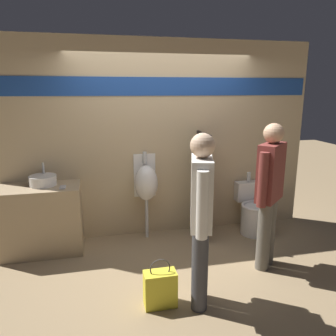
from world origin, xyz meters
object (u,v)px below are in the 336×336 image
cell_phone (63,187)px  toilet (254,213)px  person_with_lanyard (201,214)px  person_in_vest (269,190)px  urinal_near_counter (146,183)px  sink_basin (43,180)px  shopping_bag (160,288)px

cell_phone → toilet: cell_phone is taller
cell_phone → person_with_lanyard: (1.33, -1.35, 0.05)m
toilet → person_with_lanyard: (-1.28, -1.40, 0.63)m
person_in_vest → person_with_lanyard: 1.10m
toilet → person_with_lanyard: size_ratio=0.51×
urinal_near_counter → toilet: urinal_near_counter is taller
cell_phone → toilet: size_ratio=0.17×
person_in_vest → person_with_lanyard: (-0.98, -0.51, -0.01)m
sink_basin → person_with_lanyard: bearing=-43.8°
urinal_near_counter → person_with_lanyard: 1.61m
sink_basin → toilet: (2.85, -0.11, -0.64)m
person_in_vest → person_with_lanyard: bearing=165.7°
toilet → sink_basin: bearing=177.7°
person_with_lanyard → toilet: bearing=-26.0°
sink_basin → person_in_vest: 2.74m
sink_basin → person_with_lanyard: 2.18m
sink_basin → urinal_near_counter: urinal_near_counter is taller
person_in_vest → person_with_lanyard: size_ratio=1.01×
cell_phone → sink_basin: bearing=146.5°
toilet → shopping_bag: bearing=-140.8°
sink_basin → toilet: bearing=-2.3°
toilet → person_with_lanyard: bearing=-132.4°
sink_basin → person_in_vest: size_ratio=0.20×
toilet → shopping_bag: 2.14m
cell_phone → person_with_lanyard: person_with_lanyard is taller
urinal_near_counter → shopping_bag: urinal_near_counter is taller
urinal_near_counter → person_with_lanyard: bearing=-80.7°
cell_phone → toilet: 2.67m
cell_phone → toilet: bearing=1.1°
urinal_near_counter → person_with_lanyard: (0.26, -1.58, 0.13)m
person_in_vest → cell_phone: bearing=118.2°
person_in_vest → shopping_bag: person_in_vest is taller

